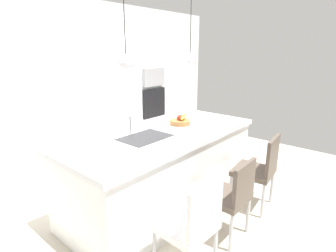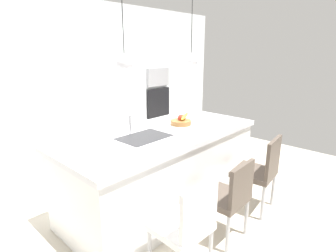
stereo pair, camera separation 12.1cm
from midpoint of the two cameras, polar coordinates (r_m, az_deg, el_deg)
name	(u,v)px [view 2 (the right image)]	position (r m, az deg, el deg)	size (l,w,h in m)	color
floor	(163,203)	(3.59, -0.13, -15.86)	(6.60, 6.60, 0.00)	beige
back_wall	(86,89)	(4.40, -16.12, 7.50)	(6.00, 0.10, 2.60)	white
kitchen_island	(162,168)	(3.37, -0.13, -8.93)	(2.49, 1.10, 0.95)	white
sink_basin	(144,138)	(3.01, -3.87, -2.44)	(0.56, 0.40, 0.02)	#2D2D30
faucet	(131,121)	(3.12, -6.59, 0.98)	(0.02, 0.17, 0.22)	silver
fruit_bowl	(181,121)	(3.50, 3.80, 1.02)	(0.26, 0.26, 0.16)	#9E6B38
microwave	(158,77)	(5.26, -1.51, 10.27)	(0.54, 0.08, 0.34)	#9E9EA3
oven	(158,103)	(5.33, -1.47, 4.91)	(0.56, 0.08, 0.56)	black
chair_near	(187,223)	(2.40, 5.48, -19.74)	(0.46, 0.45, 0.89)	white
chair_middle	(227,195)	(2.86, 13.50, -13.94)	(0.45, 0.48, 0.86)	brown
chair_far	(260,169)	(3.44, 19.77, -8.60)	(0.51, 0.50, 0.92)	brown
pendant_light_left	(124,62)	(2.71, -7.85, 13.12)	(0.17, 0.17, 0.77)	silver
pendant_light_right	(191,60)	(3.46, 5.90, 13.70)	(0.17, 0.17, 0.77)	silver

